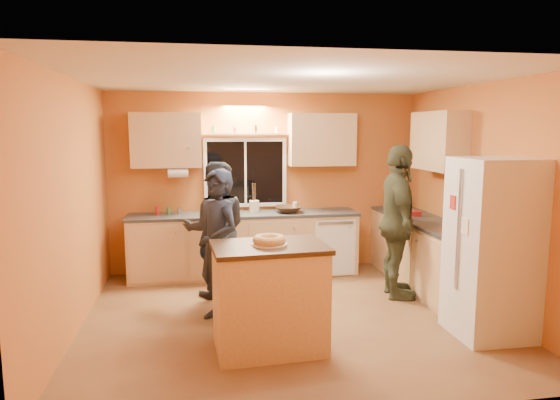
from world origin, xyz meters
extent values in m
plane|color=brown|center=(0.00, 0.00, 0.00)|extent=(4.50, 4.50, 0.00)
cube|color=#B4742E|center=(0.00, 2.00, 1.30)|extent=(4.50, 0.04, 2.60)
cube|color=#B4742E|center=(0.00, -2.00, 1.30)|extent=(4.50, 0.04, 2.60)
cube|color=#B4742E|center=(-2.25, 0.00, 1.30)|extent=(0.04, 4.00, 2.60)
cube|color=#B4742E|center=(2.25, 0.00, 1.30)|extent=(0.04, 4.00, 2.60)
cube|color=white|center=(0.00, 0.00, 2.60)|extent=(4.50, 4.00, 0.02)
cube|color=black|center=(-0.30, 1.99, 1.45)|extent=(1.10, 0.02, 0.90)
cube|color=white|center=(-0.30, 1.97, 1.45)|extent=(1.20, 0.04, 1.00)
cube|color=tan|center=(-1.40, 1.83, 1.92)|extent=(0.95, 0.33, 0.75)
cube|color=tan|center=(0.80, 1.83, 1.92)|extent=(0.95, 0.33, 0.75)
cube|color=tan|center=(2.08, 0.80, 1.92)|extent=(0.33, 1.00, 0.75)
cylinder|color=silver|center=(-1.25, 1.72, 1.48)|extent=(0.27, 0.12, 0.12)
cube|color=tan|center=(-0.35, 1.70, 0.43)|extent=(3.20, 0.60, 0.86)
cube|color=#282B2D|center=(-0.35, 1.70, 0.88)|extent=(3.24, 0.62, 0.04)
cube|color=tan|center=(1.95, 1.70, 0.43)|extent=(0.60, 0.60, 0.86)
cube|color=#282B2D|center=(1.95, 1.70, 0.88)|extent=(0.62, 0.62, 0.04)
cube|color=tan|center=(1.95, 0.50, 0.43)|extent=(0.60, 1.80, 0.86)
cube|color=#282B2D|center=(1.95, 0.50, 0.88)|extent=(0.62, 1.84, 0.04)
cube|color=silver|center=(1.89, -0.80, 0.90)|extent=(0.72, 0.70, 1.80)
cube|color=tan|center=(-0.35, -0.77, 0.49)|extent=(1.04, 0.73, 0.98)
cube|color=black|center=(-0.35, -0.77, 0.99)|extent=(1.09, 0.78, 0.04)
torus|color=tan|center=(-0.35, -0.77, 1.06)|extent=(0.31, 0.31, 0.09)
imported|color=black|center=(-0.79, 0.00, 0.83)|extent=(0.65, 0.72, 1.66)
imported|color=black|center=(-0.78, 0.87, 0.84)|extent=(0.84, 0.66, 1.68)
imported|color=#393D27|center=(1.42, 0.45, 0.95)|extent=(0.66, 1.18, 1.89)
imported|color=black|center=(0.28, 1.65, 0.95)|extent=(0.40, 0.40, 0.09)
cylinder|color=beige|center=(-0.20, 1.74, 0.99)|extent=(0.14, 0.14, 0.17)
imported|color=gray|center=(2.03, -0.30, 1.05)|extent=(0.34, 0.32, 0.31)
cube|color=#B1201B|center=(1.93, 1.08, 0.94)|extent=(0.19, 0.16, 0.07)
camera|label=1|loc=(-1.01, -5.23, 2.08)|focal=32.00mm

